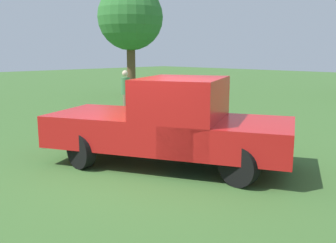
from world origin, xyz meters
TOP-DOWN VIEW (x-y plane):
  - ground_plane at (0.00, 0.00)m, footprint 80.00×80.00m
  - pickup_truck at (0.09, -0.75)m, footprint 5.18×3.80m
  - person_bystander at (5.45, -3.84)m, footprint 0.45×0.45m
  - tree_far_center at (10.36, -8.22)m, footprint 3.38×3.38m

SIDE VIEW (x-z plane):
  - ground_plane at x=0.00m, z-range 0.00..0.00m
  - pickup_truck at x=0.09m, z-range 0.02..1.81m
  - person_bystander at x=5.45m, z-range 0.10..1.75m
  - tree_far_center at x=10.36m, z-range 1.15..6.90m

